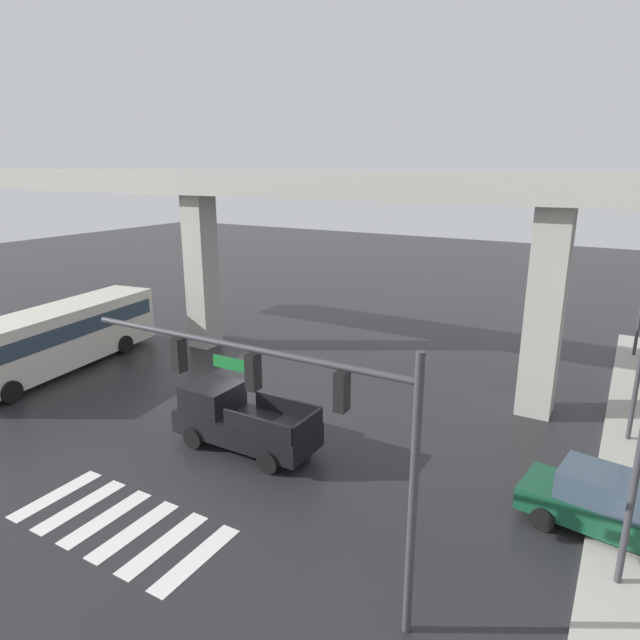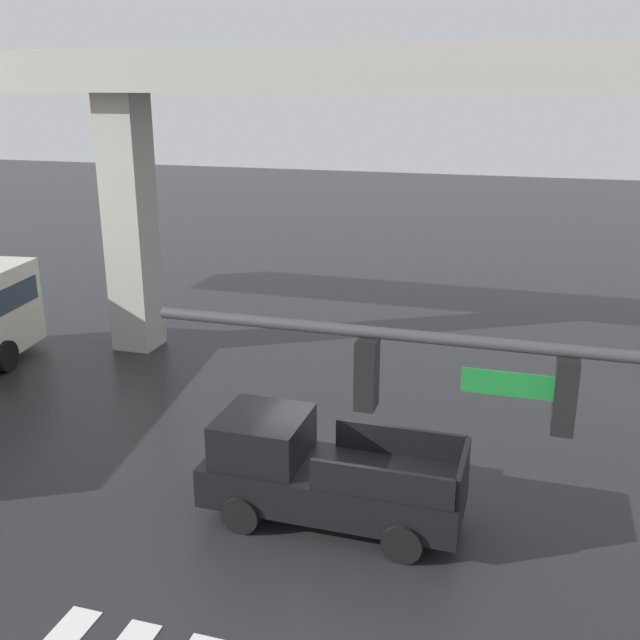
{
  "view_description": "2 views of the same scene",
  "coord_description": "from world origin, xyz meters",
  "px_view_note": "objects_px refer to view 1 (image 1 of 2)",
  "views": [
    {
      "loc": [
        11.17,
        -14.63,
        9.4
      ],
      "look_at": [
        0.3,
        4.18,
        3.33
      ],
      "focal_mm": 30.68,
      "sensor_mm": 36.0,
      "label": 1
    },
    {
      "loc": [
        3.82,
        -13.35,
        8.28
      ],
      "look_at": [
        -0.69,
        1.69,
        3.24
      ],
      "focal_mm": 41.01,
      "sensor_mm": 36.0,
      "label": 2
    }
  ],
  "objects_px": {
    "pickup_truck": "(239,420)",
    "city_bus": "(58,335)",
    "traffic_signal_mast": "(297,404)",
    "sedan_dark_green": "(606,504)"
  },
  "relations": [
    {
      "from": "traffic_signal_mast",
      "to": "pickup_truck",
      "type": "bearing_deg",
      "value": 139.47
    },
    {
      "from": "pickup_truck",
      "to": "city_bus",
      "type": "relative_size",
      "value": 0.46
    },
    {
      "from": "city_bus",
      "to": "sedan_dark_green",
      "type": "relative_size",
      "value": 2.45
    },
    {
      "from": "city_bus",
      "to": "traffic_signal_mast",
      "type": "relative_size",
      "value": 1.27
    },
    {
      "from": "city_bus",
      "to": "pickup_truck",
      "type": "bearing_deg",
      "value": -8.01
    },
    {
      "from": "pickup_truck",
      "to": "sedan_dark_green",
      "type": "bearing_deg",
      "value": 5.54
    },
    {
      "from": "pickup_truck",
      "to": "traffic_signal_mast",
      "type": "height_order",
      "value": "traffic_signal_mast"
    },
    {
      "from": "city_bus",
      "to": "sedan_dark_green",
      "type": "distance_m",
      "value": 23.53
    },
    {
      "from": "sedan_dark_green",
      "to": "traffic_signal_mast",
      "type": "bearing_deg",
      "value": -136.88
    },
    {
      "from": "pickup_truck",
      "to": "traffic_signal_mast",
      "type": "relative_size",
      "value": 0.59
    }
  ]
}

